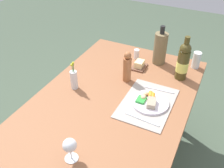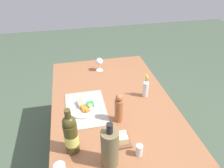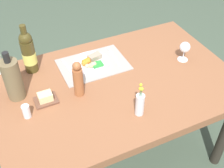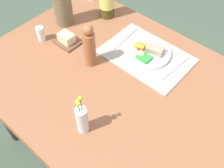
{
  "view_description": "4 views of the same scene",
  "coord_description": "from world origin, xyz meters",
  "px_view_note": "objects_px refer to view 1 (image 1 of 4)",
  "views": [
    {
      "loc": [
        -1.14,
        -0.56,
        1.79
      ],
      "look_at": [
        0.01,
        0.01,
        0.85
      ],
      "focal_mm": 40.35,
      "sensor_mm": 36.0,
      "label": 1
    },
    {
      "loc": [
        1.34,
        -0.28,
        1.81
      ],
      "look_at": [
        -0.09,
        0.02,
        0.83
      ],
      "focal_mm": 33.62,
      "sensor_mm": 36.0,
      "label": 2
    },
    {
      "loc": [
        0.59,
        1.21,
        1.91
      ],
      "look_at": [
        0.05,
        0.04,
        0.76
      ],
      "focal_mm": 46.3,
      "sensor_mm": 36.0,
      "label": 3
    },
    {
      "loc": [
        -0.45,
        0.62,
        1.69
      ],
      "look_at": [
        0.03,
        0.08,
        0.81
      ],
      "focal_mm": 42.47,
      "sensor_mm": 36.0,
      "label": 4
    }
  ],
  "objects_px": {
    "pepper_mill": "(127,67)",
    "dinner_plate": "(150,101)",
    "cooler_bottle": "(160,48)",
    "knife": "(159,89)",
    "water_tumbler": "(196,61)",
    "wine_glass": "(70,146)",
    "dining_table": "(112,108)",
    "fork": "(142,119)",
    "salt_shaker": "(137,54)",
    "flower_vase": "(74,79)",
    "butter_dish": "(139,65)",
    "wine_bottle": "(183,61)"
  },
  "relations": [
    {
      "from": "dinner_plate",
      "to": "wine_glass",
      "type": "bearing_deg",
      "value": 159.63
    },
    {
      "from": "salt_shaker",
      "to": "pepper_mill",
      "type": "height_order",
      "value": "pepper_mill"
    },
    {
      "from": "fork",
      "to": "butter_dish",
      "type": "xyz_separation_m",
      "value": [
        0.54,
        0.22,
        0.01
      ]
    },
    {
      "from": "dining_table",
      "to": "cooler_bottle",
      "type": "relative_size",
      "value": 4.8
    },
    {
      "from": "butter_dish",
      "to": "water_tumbler",
      "type": "bearing_deg",
      "value": -63.2
    },
    {
      "from": "salt_shaker",
      "to": "butter_dish",
      "type": "xyz_separation_m",
      "value": [
        -0.12,
        -0.07,
        -0.02
      ]
    },
    {
      "from": "water_tumbler",
      "to": "wine_glass",
      "type": "relative_size",
      "value": 0.94
    },
    {
      "from": "pepper_mill",
      "to": "water_tumbler",
      "type": "height_order",
      "value": "pepper_mill"
    },
    {
      "from": "salt_shaker",
      "to": "knife",
      "type": "bearing_deg",
      "value": -138.56
    },
    {
      "from": "dinner_plate",
      "to": "fork",
      "type": "distance_m",
      "value": 0.16
    },
    {
      "from": "butter_dish",
      "to": "knife",
      "type": "bearing_deg",
      "value": -133.62
    },
    {
      "from": "dinner_plate",
      "to": "fork",
      "type": "height_order",
      "value": "dinner_plate"
    },
    {
      "from": "flower_vase",
      "to": "water_tumbler",
      "type": "bearing_deg",
      "value": -47.67
    },
    {
      "from": "salt_shaker",
      "to": "cooler_bottle",
      "type": "xyz_separation_m",
      "value": [
        0.02,
        -0.18,
        0.09
      ]
    },
    {
      "from": "salt_shaker",
      "to": "cooler_bottle",
      "type": "bearing_deg",
      "value": -84.69
    },
    {
      "from": "salt_shaker",
      "to": "butter_dish",
      "type": "relative_size",
      "value": 0.62
    },
    {
      "from": "salt_shaker",
      "to": "water_tumbler",
      "type": "xyz_separation_m",
      "value": [
        0.07,
        -0.46,
        0.02
      ]
    },
    {
      "from": "pepper_mill",
      "to": "water_tumbler",
      "type": "relative_size",
      "value": 1.78
    },
    {
      "from": "wine_glass",
      "to": "dining_table",
      "type": "bearing_deg",
      "value": 2.26
    },
    {
      "from": "wine_glass",
      "to": "dinner_plate",
      "type": "bearing_deg",
      "value": -20.37
    },
    {
      "from": "dinner_plate",
      "to": "knife",
      "type": "relative_size",
      "value": 1.14
    },
    {
      "from": "dining_table",
      "to": "fork",
      "type": "height_order",
      "value": "fork"
    },
    {
      "from": "salt_shaker",
      "to": "pepper_mill",
      "type": "xyz_separation_m",
      "value": [
        -0.32,
        -0.05,
        0.07
      ]
    },
    {
      "from": "dining_table",
      "to": "water_tumbler",
      "type": "distance_m",
      "value": 0.77
    },
    {
      "from": "wine_bottle",
      "to": "water_tumbler",
      "type": "bearing_deg",
      "value": -19.74
    },
    {
      "from": "dining_table",
      "to": "knife",
      "type": "xyz_separation_m",
      "value": [
        0.23,
        -0.24,
        0.09
      ]
    },
    {
      "from": "flower_vase",
      "to": "water_tumbler",
      "type": "xyz_separation_m",
      "value": [
        0.64,
        -0.7,
        -0.02
      ]
    },
    {
      "from": "wine_bottle",
      "to": "water_tumbler",
      "type": "relative_size",
      "value": 2.54
    },
    {
      "from": "fork",
      "to": "wine_bottle",
      "type": "bearing_deg",
      "value": -5.46
    },
    {
      "from": "pepper_mill",
      "to": "flower_vase",
      "type": "distance_m",
      "value": 0.38
    },
    {
      "from": "dining_table",
      "to": "water_tumbler",
      "type": "relative_size",
      "value": 11.53
    },
    {
      "from": "dining_table",
      "to": "wine_bottle",
      "type": "bearing_deg",
      "value": -37.59
    },
    {
      "from": "pepper_mill",
      "to": "dinner_plate",
      "type": "bearing_deg",
      "value": -126.29
    },
    {
      "from": "knife",
      "to": "pepper_mill",
      "type": "xyz_separation_m",
      "value": [
        0.02,
        0.25,
        0.1
      ]
    },
    {
      "from": "pepper_mill",
      "to": "wine_glass",
      "type": "bearing_deg",
      "value": -178.18
    },
    {
      "from": "dining_table",
      "to": "cooler_bottle",
      "type": "distance_m",
      "value": 0.63
    },
    {
      "from": "dining_table",
      "to": "wine_glass",
      "type": "xyz_separation_m",
      "value": [
        -0.51,
        -0.02,
        0.18
      ]
    },
    {
      "from": "wine_bottle",
      "to": "flower_vase",
      "type": "xyz_separation_m",
      "value": [
        -0.44,
        0.63,
        -0.06
      ]
    },
    {
      "from": "salt_shaker",
      "to": "water_tumbler",
      "type": "distance_m",
      "value": 0.47
    },
    {
      "from": "fork",
      "to": "pepper_mill",
      "type": "relative_size",
      "value": 0.94
    },
    {
      "from": "wine_bottle",
      "to": "cooler_bottle",
      "type": "relative_size",
      "value": 1.06
    },
    {
      "from": "pepper_mill",
      "to": "flower_vase",
      "type": "relative_size",
      "value": 1.09
    },
    {
      "from": "pepper_mill",
      "to": "cooler_bottle",
      "type": "bearing_deg",
      "value": -22.12
    },
    {
      "from": "wine_bottle",
      "to": "water_tumbler",
      "type": "xyz_separation_m",
      "value": [
        0.19,
        -0.07,
        -0.08
      ]
    },
    {
      "from": "cooler_bottle",
      "to": "butter_dish",
      "type": "height_order",
      "value": "cooler_bottle"
    },
    {
      "from": "cooler_bottle",
      "to": "salt_shaker",
      "type": "bearing_deg",
      "value": 95.31
    },
    {
      "from": "wine_glass",
      "to": "cooler_bottle",
      "type": "relative_size",
      "value": 0.44
    },
    {
      "from": "dining_table",
      "to": "fork",
      "type": "bearing_deg",
      "value": -111.29
    },
    {
      "from": "wine_glass",
      "to": "butter_dish",
      "type": "distance_m",
      "value": 0.95
    },
    {
      "from": "dinner_plate",
      "to": "pepper_mill",
      "type": "height_order",
      "value": "pepper_mill"
    }
  ]
}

